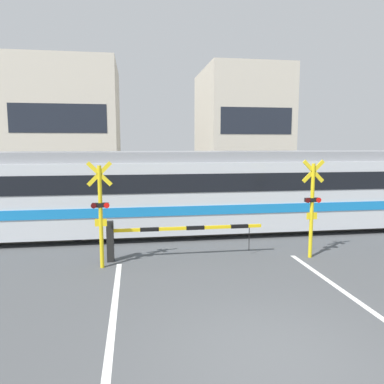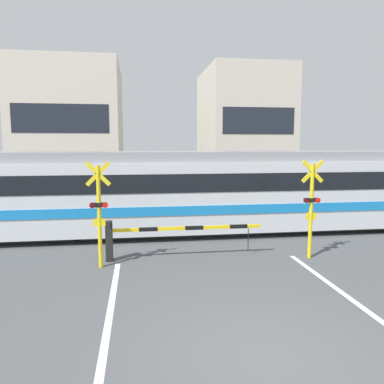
{
  "view_description": "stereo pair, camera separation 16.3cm",
  "coord_description": "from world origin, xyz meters",
  "px_view_note": "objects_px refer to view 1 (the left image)",
  "views": [
    {
      "loc": [
        -2.15,
        -5.33,
        3.39
      ],
      "look_at": [
        0.0,
        8.35,
        1.6
      ],
      "focal_mm": 35.0,
      "sensor_mm": 36.0,
      "label": 1
    },
    {
      "loc": [
        -1.98,
        -5.36,
        3.39
      ],
      "look_at": [
        0.0,
        8.35,
        1.6
      ],
      "focal_mm": 35.0,
      "sensor_mm": 36.0,
      "label": 2
    }
  ],
  "objects_px": {
    "crossing_signal_left": "(101,210)",
    "crossing_barrier_far": "(214,200)",
    "commuter_train": "(245,188)",
    "pedestrian": "(178,190)",
    "crossing_barrier_near": "(154,234)",
    "crossing_signal_right": "(312,204)"
  },
  "relations": [
    {
      "from": "crossing_signal_left",
      "to": "crossing_barrier_far",
      "type": "bearing_deg",
      "value": 55.83
    },
    {
      "from": "commuter_train",
      "to": "pedestrian",
      "type": "relative_size",
      "value": 11.44
    },
    {
      "from": "commuter_train",
      "to": "crossing_barrier_near",
      "type": "bearing_deg",
      "value": -139.1
    },
    {
      "from": "commuter_train",
      "to": "crossing_barrier_near",
      "type": "height_order",
      "value": "commuter_train"
    },
    {
      "from": "crossing_barrier_far",
      "to": "pedestrian",
      "type": "height_order",
      "value": "pedestrian"
    },
    {
      "from": "crossing_barrier_near",
      "to": "pedestrian",
      "type": "xyz_separation_m",
      "value": [
        1.73,
        8.32,
        0.27
      ]
    },
    {
      "from": "commuter_train",
      "to": "crossing_barrier_far",
      "type": "height_order",
      "value": "commuter_train"
    },
    {
      "from": "crossing_barrier_near",
      "to": "crossing_signal_left",
      "type": "distance_m",
      "value": 1.76
    },
    {
      "from": "crossing_signal_left",
      "to": "crossing_signal_right",
      "type": "distance_m",
      "value": 6.1
    },
    {
      "from": "crossing_barrier_far",
      "to": "pedestrian",
      "type": "bearing_deg",
      "value": 126.1
    },
    {
      "from": "crossing_barrier_near",
      "to": "crossing_signal_left",
      "type": "height_order",
      "value": "crossing_signal_left"
    },
    {
      "from": "crossing_barrier_far",
      "to": "pedestrian",
      "type": "distance_m",
      "value": 2.5
    },
    {
      "from": "crossing_signal_right",
      "to": "pedestrian",
      "type": "xyz_separation_m",
      "value": [
        -2.92,
        8.84,
        -0.58
      ]
    },
    {
      "from": "crossing_barrier_far",
      "to": "commuter_train",
      "type": "bearing_deg",
      "value": -79.74
    },
    {
      "from": "commuter_train",
      "to": "pedestrian",
      "type": "distance_m",
      "value": 5.5
    },
    {
      "from": "commuter_train",
      "to": "pedestrian",
      "type": "xyz_separation_m",
      "value": [
        -2.02,
        5.07,
        -0.63
      ]
    },
    {
      "from": "commuter_train",
      "to": "crossing_barrier_near",
      "type": "relative_size",
      "value": 4.4
    },
    {
      "from": "crossing_barrier_far",
      "to": "pedestrian",
      "type": "xyz_separation_m",
      "value": [
        -1.46,
        2.01,
        0.27
      ]
    },
    {
      "from": "crossing_barrier_far",
      "to": "crossing_signal_right",
      "type": "bearing_deg",
      "value": -78.01
    },
    {
      "from": "crossing_barrier_far",
      "to": "crossing_signal_left",
      "type": "xyz_separation_m",
      "value": [
        -4.64,
        -6.84,
        0.85
      ]
    },
    {
      "from": "crossing_signal_right",
      "to": "pedestrian",
      "type": "height_order",
      "value": "crossing_signal_right"
    },
    {
      "from": "commuter_train",
      "to": "crossing_signal_right",
      "type": "xyz_separation_m",
      "value": [
        0.9,
        -3.77,
        -0.05
      ]
    }
  ]
}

